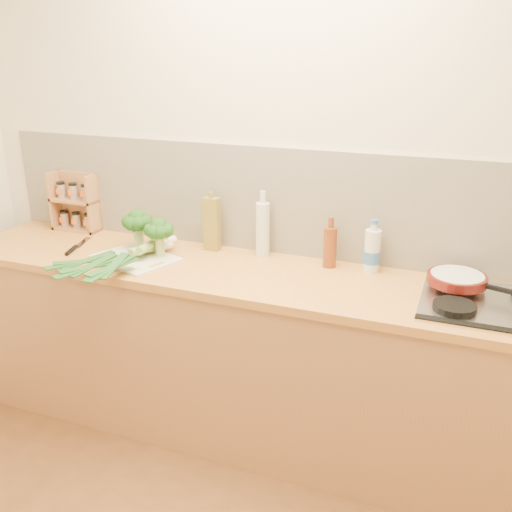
# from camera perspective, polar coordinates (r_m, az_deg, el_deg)

# --- Properties ---
(room_shell) EXTENTS (3.50, 3.50, 3.50)m
(room_shell) POSITION_cam_1_polar(r_m,az_deg,el_deg) (2.85, 2.59, 5.42)
(room_shell) COLOR beige
(room_shell) RESTS_ON ground
(counter) EXTENTS (3.20, 0.62, 0.90)m
(counter) POSITION_cam_1_polar(r_m,az_deg,el_deg) (2.88, 0.47, -9.99)
(counter) COLOR #A26C43
(counter) RESTS_ON ground
(gas_hob) EXTENTS (0.58, 0.50, 0.04)m
(gas_hob) POSITION_cam_1_polar(r_m,az_deg,el_deg) (2.52, 22.74, -4.42)
(gas_hob) COLOR silver
(gas_hob) RESTS_ON counter
(chopping_board) EXTENTS (0.47, 0.41, 0.01)m
(chopping_board) POSITION_cam_1_polar(r_m,az_deg,el_deg) (2.90, -11.90, -0.21)
(chopping_board) COLOR white
(chopping_board) RESTS_ON counter
(broccoli_left) EXTENTS (0.16, 0.16, 0.21)m
(broccoli_left) POSITION_cam_1_polar(r_m,az_deg,el_deg) (2.97, -11.78, 3.36)
(broccoli_left) COLOR #99A862
(broccoli_left) RESTS_ON chopping_board
(broccoli_right) EXTENTS (0.15, 0.15, 0.20)m
(broccoli_right) POSITION_cam_1_polar(r_m,az_deg,el_deg) (2.85, -9.68, 2.54)
(broccoli_right) COLOR #99A862
(broccoli_right) RESTS_ON chopping_board
(leek_front) EXTENTS (0.41, 0.54, 0.04)m
(leek_front) POSITION_cam_1_polar(r_m,az_deg,el_deg) (2.89, -12.94, 0.25)
(leek_front) COLOR white
(leek_front) RESTS_ON chopping_board
(leek_mid) EXTENTS (0.28, 0.68, 0.04)m
(leek_mid) POSITION_cam_1_polar(r_m,az_deg,el_deg) (2.84, -12.23, 0.32)
(leek_mid) COLOR white
(leek_mid) RESTS_ON chopping_board
(leek_back) EXTENTS (0.10, 0.66, 0.04)m
(leek_back) POSITION_cam_1_polar(r_m,az_deg,el_deg) (2.80, -11.68, 0.44)
(leek_back) COLOR white
(leek_back) RESTS_ON chopping_board
(chefs_knife) EXTENTS (0.10, 0.29, 0.02)m
(chefs_knife) POSITION_cam_1_polar(r_m,az_deg,el_deg) (3.12, -17.72, 0.75)
(chefs_knife) COLOR silver
(chefs_knife) RESTS_ON counter
(skillet) EXTENTS (0.36, 0.25, 0.04)m
(skillet) POSITION_cam_1_polar(r_m,az_deg,el_deg) (2.60, 19.51, -2.16)
(skillet) COLOR #54110E
(skillet) RESTS_ON gas_hob
(spice_rack) EXTENTS (0.28, 0.11, 0.33)m
(spice_rack) POSITION_cam_1_polar(r_m,az_deg,el_deg) (3.42, -17.51, 4.88)
(spice_rack) COLOR #B2744C
(spice_rack) RESTS_ON counter
(oil_tin) EXTENTS (0.08, 0.05, 0.31)m
(oil_tin) POSITION_cam_1_polar(r_m,az_deg,el_deg) (2.94, -4.44, 3.24)
(oil_tin) COLOR olive
(oil_tin) RESTS_ON counter
(glass_bottle) EXTENTS (0.07, 0.07, 0.33)m
(glass_bottle) POSITION_cam_1_polar(r_m,az_deg,el_deg) (2.85, 0.67, 2.78)
(glass_bottle) COLOR silver
(glass_bottle) RESTS_ON counter
(amber_bottle) EXTENTS (0.06, 0.06, 0.25)m
(amber_bottle) POSITION_cam_1_polar(r_m,az_deg,el_deg) (2.74, 7.41, 0.98)
(amber_bottle) COLOR brown
(amber_bottle) RESTS_ON counter
(water_bottle) EXTENTS (0.08, 0.08, 0.23)m
(water_bottle) POSITION_cam_1_polar(r_m,az_deg,el_deg) (2.72, 11.53, 0.42)
(water_bottle) COLOR silver
(water_bottle) RESTS_ON counter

